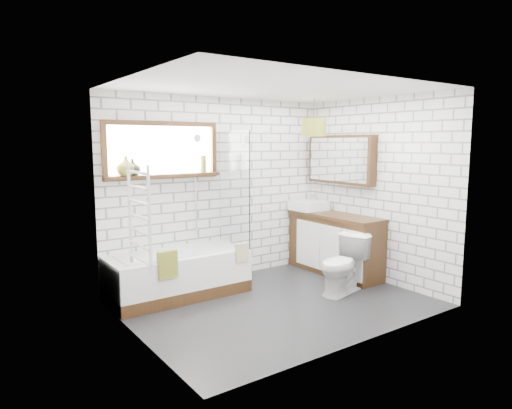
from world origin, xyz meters
TOP-DOWN VIEW (x-y plane):
  - floor at (0.00, 0.00)m, footprint 3.40×2.60m
  - ceiling at (0.00, 0.00)m, footprint 3.40×2.60m
  - wall_back at (0.00, 1.30)m, footprint 3.40×0.01m
  - wall_front at (0.00, -1.30)m, footprint 3.40×0.01m
  - wall_left at (-1.70, 0.00)m, footprint 0.01×2.60m
  - wall_right at (1.70, 0.00)m, footprint 0.01×2.60m
  - window at (-0.85, 1.26)m, footprint 1.52×0.16m
  - towel_radiator at (-1.66, 0.00)m, footprint 0.06×0.52m
  - mirror_cabinet at (1.62, 0.60)m, footprint 0.16×1.20m
  - shower_riser at (-0.40, 1.26)m, footprint 0.02×0.02m
  - bathtub at (-0.84, 0.93)m, footprint 1.70×0.75m
  - shower_screen at (-0.01, 0.93)m, footprint 0.02×0.72m
  - towel_green at (-1.14, 0.55)m, footprint 0.23×0.06m
  - towel_beige at (-0.14, 0.55)m, footprint 0.18×0.05m
  - vanity at (1.45, 0.52)m, footprint 0.49×1.53m
  - basin at (1.39, 1.02)m, footprint 0.48×0.42m
  - tap at (1.55, 1.02)m, footprint 0.04×0.04m
  - toilet at (0.91, -0.17)m, footprint 0.56×0.80m
  - vase_olive at (-1.34, 1.23)m, footprint 0.28×0.28m
  - vase_dark at (-1.26, 1.23)m, footprint 0.20×0.20m
  - bottle at (-0.29, 1.23)m, footprint 0.09×0.09m
  - pendant at (1.08, 0.60)m, footprint 0.33×0.33m

SIDE VIEW (x-z plane):
  - floor at x=0.00m, z-range -0.01..0.00m
  - bathtub at x=-0.84m, z-range 0.00..0.55m
  - toilet at x=0.91m, z-range 0.00..0.74m
  - vanity at x=1.45m, z-range 0.00..0.88m
  - towel_green at x=-1.14m, z-range 0.37..0.69m
  - towel_beige at x=-0.14m, z-range 0.41..0.65m
  - basin at x=1.39m, z-range 0.88..1.02m
  - tap at x=1.55m, z-range 0.93..1.10m
  - towel_radiator at x=-1.66m, z-range 0.70..1.70m
  - wall_back at x=0.00m, z-range 0.00..2.50m
  - wall_front at x=0.00m, z-range 0.00..2.50m
  - wall_left at x=-1.70m, z-range 0.00..2.50m
  - wall_right at x=1.70m, z-range 0.00..2.50m
  - shower_screen at x=-0.01m, z-range 0.55..2.05m
  - shower_riser at x=-0.40m, z-range 0.70..2.00m
  - vase_dark at x=-1.26m, z-range 1.48..1.68m
  - bottle at x=-0.29m, z-range 1.48..1.71m
  - vase_olive at x=-1.34m, z-range 1.48..1.72m
  - mirror_cabinet at x=1.62m, z-range 1.30..2.00m
  - window at x=-0.85m, z-range 1.46..2.14m
  - pendant at x=1.08m, z-range 1.98..2.22m
  - ceiling at x=0.00m, z-range 2.50..2.51m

